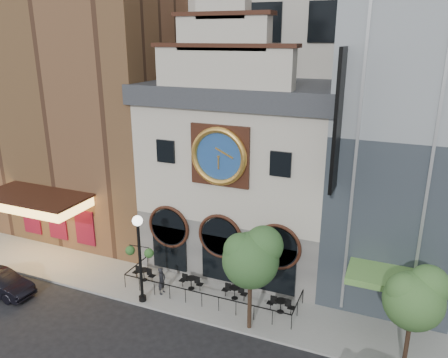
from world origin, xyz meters
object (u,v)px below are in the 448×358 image
bistro_0 (144,274)px  bistro_3 (281,305)px  lamppost (139,249)px  bistro_1 (191,282)px  pedestrian (162,281)px  car_left (1,283)px  tree_left (252,256)px  bistro_2 (235,292)px  tree_right (415,296)px

bistro_0 → bistro_3: same height
lamppost → bistro_1: bearing=41.2°
bistro_3 → pedestrian: size_ratio=0.92×
bistro_1 → car_left: car_left is taller
bistro_0 → lamppost: (1.16, -1.97, 2.90)m
bistro_0 → bistro_3: size_ratio=1.00×
bistro_0 → tree_left: 8.97m
pedestrian → tree_left: tree_left is taller
car_left → bistro_2: bearing=-68.3°
bistro_1 → car_left: bearing=-155.6°
bistro_2 → pedestrian: size_ratio=0.92×
bistro_3 → car_left: (-16.37, -4.60, 0.11)m
bistro_3 → tree_right: size_ratio=0.29×
tree_right → bistro_2: bearing=166.5°
bistro_0 → bistro_2: (6.12, 0.35, 0.00)m
tree_left → pedestrian: bearing=170.6°
tree_left → bistro_0: bearing=166.9°
pedestrian → tree_left: 7.04m
pedestrian → lamppost: bearing=149.8°
bistro_0 → tree_right: size_ratio=0.29×
bistro_1 → tree_right: size_ratio=0.29×
bistro_3 → lamppost: bearing=-165.2°
bistro_2 → pedestrian: 4.46m
bistro_2 → bistro_1: bearing=-179.0°
bistro_0 → car_left: (-7.35, -4.50, 0.11)m
bistro_2 → car_left: bearing=-160.2°
bistro_2 → bistro_3: 2.91m
bistro_2 → car_left: size_ratio=0.36×
bistro_3 → tree_left: (-1.12, -1.94, 3.83)m
car_left → pedestrian: 9.90m
tree_left → bistro_2: bearing=129.1°
bistro_3 → lamppost: size_ratio=0.29×
car_left → pedestrian: pedestrian is taller
bistro_2 → lamppost: size_ratio=0.29×
car_left → lamppost: size_ratio=0.80×
bistro_2 → tree_left: bearing=-50.9°
bistro_2 → tree_right: tree_right is taller
car_left → pedestrian: size_ratio=2.56×
bistro_1 → lamppost: (-2.08, -2.27, 2.90)m
bistro_1 → pedestrian: pedestrian is taller
tree_right → lamppost: bearing=-179.9°
pedestrian → car_left: bearing=112.2°
tree_right → bistro_1: bearing=169.8°
bistro_0 → bistro_2: bearing=3.3°
lamppost → bistro_0: bearing=114.3°
tree_right → tree_left: bearing=179.2°
lamppost → bistro_2: bearing=18.8°
car_left → tree_right: (22.99, 2.57, 3.37)m
bistro_0 → tree_right: tree_right is taller
bistro_3 → bistro_1: bearing=178.1°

